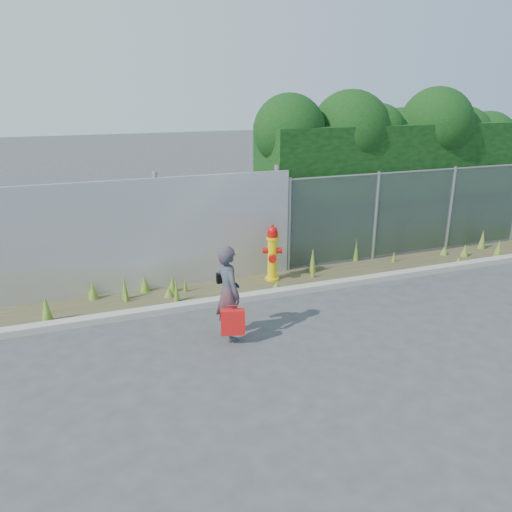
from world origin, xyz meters
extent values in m
plane|color=#3C3D3F|center=(0.00, 0.00, 0.00)|extent=(80.00, 80.00, 0.00)
cube|color=#9D978E|center=(0.00, 1.80, 0.06)|extent=(16.00, 0.22, 0.12)
cube|color=#433E26|center=(0.00, 2.40, 0.01)|extent=(16.00, 1.20, 0.01)
cone|color=#4F6E21|center=(-1.59, 2.18, 0.23)|extent=(0.11, 0.11, 0.47)
cone|color=#4F6E21|center=(4.96, 2.65, 0.11)|extent=(0.18, 0.18, 0.22)
cone|color=#4F6E21|center=(-1.56, 2.67, 0.16)|extent=(0.18, 0.18, 0.32)
cone|color=#4F6E21|center=(-3.07, 3.00, 0.26)|extent=(0.14, 0.14, 0.53)
cone|color=#4F6E21|center=(-2.47, 2.61, 0.26)|extent=(0.12, 0.12, 0.52)
cone|color=#4F6E21|center=(6.17, 2.73, 0.24)|extent=(0.18, 0.18, 0.48)
cone|color=#4F6E21|center=(-2.47, 2.48, 0.14)|extent=(0.09, 0.09, 0.28)
cone|color=#4F6E21|center=(5.98, 2.04, 0.22)|extent=(0.21, 0.21, 0.44)
cone|color=#4F6E21|center=(1.47, 2.69, 0.15)|extent=(0.11, 0.11, 0.29)
cone|color=#4F6E21|center=(-1.68, 2.44, 0.10)|extent=(0.19, 0.19, 0.21)
cone|color=#4F6E21|center=(-3.82, 2.09, 0.25)|extent=(0.20, 0.20, 0.49)
cone|color=#4F6E21|center=(4.78, 1.97, 0.09)|extent=(0.18, 0.18, 0.18)
cone|color=#4F6E21|center=(-1.33, 2.58, 0.18)|extent=(0.08, 0.08, 0.37)
cone|color=#4F6E21|center=(1.48, 2.68, 0.27)|extent=(0.17, 0.17, 0.55)
cone|color=#4F6E21|center=(1.34, 2.39, 0.15)|extent=(0.09, 0.09, 0.31)
cone|color=#4F6E21|center=(-2.07, 2.86, 0.17)|extent=(0.20, 0.20, 0.34)
cone|color=#4F6E21|center=(3.53, 2.65, 0.13)|extent=(0.09, 0.09, 0.26)
cone|color=#4F6E21|center=(-3.03, 2.83, 0.18)|extent=(0.19, 0.19, 0.35)
cone|color=#4F6E21|center=(5.33, 2.39, 0.15)|extent=(0.20, 0.20, 0.30)
cone|color=#4F6E21|center=(2.75, 3.01, 0.27)|extent=(0.13, 0.13, 0.55)
cone|color=#4F6E21|center=(0.34, 1.98, 0.10)|extent=(0.23, 0.23, 0.20)
cube|color=#B6B7BD|center=(-3.25, 3.00, 1.10)|extent=(8.50, 0.08, 2.20)
cylinder|color=gray|center=(-4.50, 3.12, 1.15)|extent=(0.10, 0.10, 2.30)
cylinder|color=gray|center=(-1.70, 3.12, 1.15)|extent=(0.10, 0.10, 2.30)
cylinder|color=gray|center=(0.80, 3.12, 1.15)|extent=(0.10, 0.10, 2.30)
cube|color=gray|center=(4.25, 3.00, 1.00)|extent=(6.50, 0.03, 2.00)
cylinder|color=gray|center=(4.25, 3.00, 2.00)|extent=(6.50, 0.04, 0.04)
cylinder|color=gray|center=(1.05, 3.00, 1.02)|extent=(0.07, 0.07, 2.05)
cylinder|color=gray|center=(3.20, 3.00, 1.02)|extent=(0.07, 0.07, 2.05)
cylinder|color=gray|center=(5.30, 3.00, 1.02)|extent=(0.07, 0.07, 2.05)
cube|color=black|center=(4.55, 4.00, 1.50)|extent=(7.30, 1.60, 3.00)
sphere|color=black|center=(1.46, 4.01, 2.91)|extent=(1.60, 1.60, 1.60)
sphere|color=black|center=(2.02, 4.17, 2.37)|extent=(1.30, 1.30, 1.30)
sphere|color=black|center=(3.03, 4.04, 2.84)|extent=(1.87, 1.87, 1.87)
sphere|color=black|center=(3.70, 3.93, 2.81)|extent=(1.32, 1.32, 1.32)
sphere|color=black|center=(4.61, 4.29, 2.51)|extent=(1.69, 1.69, 1.69)
sphere|color=black|center=(5.32, 3.87, 2.96)|extent=(1.76, 1.76, 1.76)
sphere|color=black|center=(6.35, 4.15, 2.52)|extent=(1.73, 1.73, 1.73)
sphere|color=black|center=(7.08, 3.96, 2.52)|extent=(1.46, 1.46, 1.46)
cylinder|color=yellow|center=(0.50, 2.59, 0.03)|extent=(0.29, 0.29, 0.06)
cylinder|color=yellow|center=(0.50, 2.59, 0.45)|extent=(0.19, 0.19, 0.89)
cylinder|color=yellow|center=(0.50, 2.59, 0.91)|extent=(0.25, 0.25, 0.05)
cylinder|color=#B20F0A|center=(0.50, 2.59, 0.99)|extent=(0.22, 0.22, 0.10)
sphere|color=#B20F0A|center=(0.50, 2.59, 1.06)|extent=(0.20, 0.20, 0.20)
cylinder|color=#B20F0A|center=(0.50, 2.59, 1.17)|extent=(0.05, 0.05, 0.05)
cylinder|color=#B20F0A|center=(0.35, 2.59, 0.65)|extent=(0.10, 0.12, 0.12)
cylinder|color=#B20F0A|center=(0.65, 2.59, 0.65)|extent=(0.10, 0.12, 0.12)
cylinder|color=#B20F0A|center=(0.50, 2.44, 0.52)|extent=(0.16, 0.13, 0.16)
imported|color=#0F5561|center=(-1.09, 0.52, 0.77)|extent=(0.45, 0.61, 1.53)
cube|color=red|center=(-1.11, 0.26, 0.39)|extent=(0.37, 0.14, 0.41)
cylinder|color=red|center=(-1.11, 0.26, 0.66)|extent=(0.17, 0.02, 0.02)
cube|color=black|center=(-1.10, 0.75, 0.93)|extent=(0.21, 0.09, 0.16)
camera|label=1|loc=(-3.20, -6.34, 3.78)|focal=35.00mm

